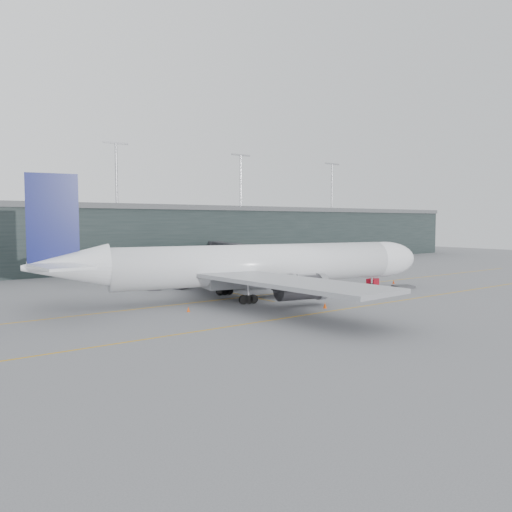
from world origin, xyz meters
TOP-DOWN VIEW (x-y plane):
  - ground at (0.00, 0.00)m, footprint 320.00×320.00m
  - taxiline_a at (0.00, -4.00)m, footprint 160.00×0.25m
  - taxiline_b at (0.00, -20.00)m, footprint 160.00×0.25m
  - taxiline_lead_main at (5.00, 20.00)m, footprint 0.25×60.00m
  - terminal at (-0.00, 58.00)m, footprint 240.00×36.00m
  - main_aircraft at (5.23, -5.52)m, footprint 60.72×56.20m
  - jet_bridge at (23.68, 24.01)m, footprint 9.07×42.89m
  - gse_cart at (28.04, -8.20)m, footprint 2.50×1.94m
  - baggage_dolly at (32.04, -11.49)m, footprint 3.98×3.67m
  - uld_a at (-3.73, 10.90)m, footprint 1.98×1.70m
  - uld_b at (-3.45, 10.75)m, footprint 2.39×2.14m
  - uld_c at (0.85, 9.52)m, footprint 2.63×2.40m
  - cone_nose at (34.93, -7.24)m, footprint 0.43×0.43m
  - cone_wing_stbd at (6.96, -18.05)m, footprint 0.48×0.48m
  - cone_wing_port at (9.27, 9.56)m, footprint 0.41×0.41m
  - cone_tail at (-8.52, -9.72)m, footprint 0.42×0.42m

SIDE VIEW (x-z plane):
  - ground at x=0.00m, z-range 0.00..0.00m
  - taxiline_a at x=0.00m, z-range 0.00..0.02m
  - taxiline_b at x=0.00m, z-range 0.00..0.02m
  - taxiline_lead_main at x=5.00m, z-range 0.00..0.02m
  - baggage_dolly at x=32.04m, z-range 0.03..0.35m
  - cone_wing_port at x=9.27m, z-range 0.00..0.66m
  - cone_tail at x=-8.52m, z-range 0.00..0.67m
  - cone_nose at x=34.93m, z-range 0.00..0.68m
  - cone_wing_stbd at x=6.96m, z-range 0.00..0.77m
  - gse_cart at x=28.04m, z-range 0.08..1.59m
  - uld_a at x=-3.73m, z-range 0.04..1.64m
  - uld_b at x=-3.45m, z-range 0.05..1.85m
  - uld_c at x=0.85m, z-range 0.05..2.00m
  - jet_bridge at x=23.68m, z-range 1.58..7.94m
  - main_aircraft at x=5.23m, z-range -3.76..13.37m
  - terminal at x=0.00m, z-range -6.88..22.12m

